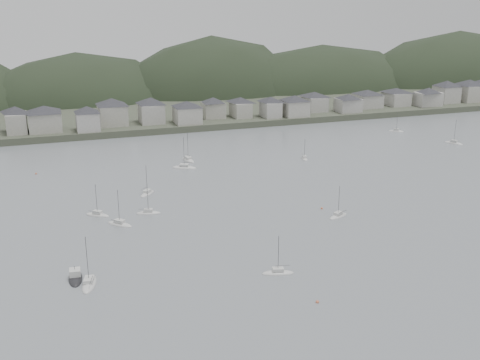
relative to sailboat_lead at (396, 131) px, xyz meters
name	(u,v)px	position (x,y,z in m)	size (l,w,h in m)	color
ground	(373,323)	(-99.99, -140.60, -0.18)	(900.00, 900.00, 0.00)	slate
far_shore_land	(128,92)	(-99.99, 154.40, 1.32)	(900.00, 250.00, 3.00)	#383D2D
forested_ridge	(143,118)	(-95.16, 128.80, -11.47)	(851.55, 103.94, 102.57)	black
waterfront_town	(263,104)	(-49.40, 42.74, 8.48)	(451.48, 28.46, 12.92)	gray
sailboat_lead	(396,131)	(0.00, 0.00, 0.00)	(6.54, 6.25, 9.41)	silver
moored_fleet	(191,221)	(-119.13, -79.32, -0.01)	(233.40, 149.43, 13.12)	silver
motor_launch_far	(75,278)	(-151.20, -103.76, 0.11)	(3.56, 8.45, 3.97)	black
mooring_buoys	(274,228)	(-99.54, -91.57, -0.03)	(163.16, 121.37, 0.70)	#C86542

